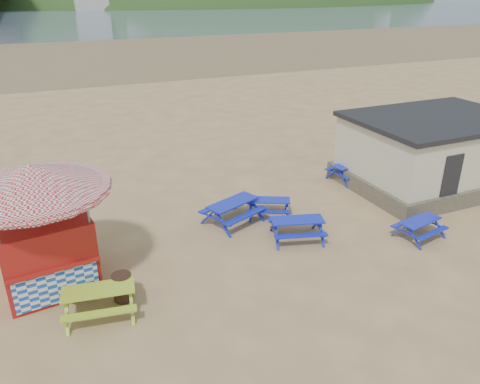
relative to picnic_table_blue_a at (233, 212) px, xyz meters
name	(u,v)px	position (x,y,z in m)	size (l,w,h in m)	color
ground	(224,239)	(-0.80, -1.05, -0.43)	(400.00, 400.00, 0.00)	tan
wet_sand	(71,53)	(-0.80, 53.95, -0.43)	(400.00, 400.00, 0.00)	olive
sea	(37,12)	(-0.80, 168.95, -0.43)	(400.00, 400.00, 0.00)	#475966
picnic_table_blue_a	(233,212)	(0.00, 0.00, 0.00)	(2.53, 2.31, 0.87)	#200BB7
picnic_table_blue_b	(269,207)	(1.53, -0.03, -0.09)	(2.06, 1.92, 0.69)	#200BB7
picnic_table_blue_c	(351,172)	(6.72, 1.75, -0.04)	(2.11, 1.81, 0.80)	#200BB7
picnic_table_blue_d	(297,229)	(1.60, -2.10, -0.04)	(2.21, 1.97, 0.78)	#200BB7
picnic_table_blue_f	(419,229)	(5.69, -3.76, -0.09)	(1.85, 1.60, 0.68)	#200BB7
picnic_table_yellow	(100,301)	(-5.47, -3.55, -0.03)	(2.15, 1.84, 0.81)	#8DB41E
ice_cream_kiosk	(38,212)	(-6.63, -1.46, 2.00)	(4.82, 4.82, 3.87)	maroon
litter_bin	(122,287)	(-4.78, -3.17, -0.01)	(0.57, 0.57, 0.84)	#351E13
amenity_block	(433,151)	(9.70, -0.06, 1.13)	(7.40, 5.40, 3.15)	#665B4C
headland_town	(219,23)	(89.20, 228.63, -10.34)	(264.00, 144.00, 108.00)	#2D4C1E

